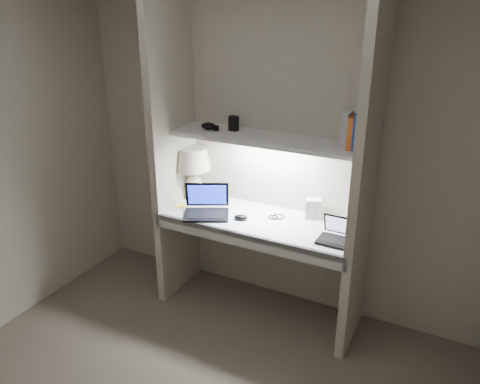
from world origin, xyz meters
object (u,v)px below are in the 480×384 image
Objects in this scene: table_lamp at (193,165)px; book_row at (360,132)px; laptop_main at (207,207)px; laptop_netbook at (338,236)px; speaker at (313,209)px.

book_row is (1.29, -0.02, 0.42)m from table_lamp.
table_lamp is 1.00× the size of laptop_main.
speaker is at bearing 135.93° from laptop_netbook.
laptop_netbook is at bearing -8.68° from table_lamp.
laptop_netbook is 0.38m from speaker.
table_lamp is 1.35m from book_row.
table_lamp is at bearing 162.73° from speaker.
table_lamp is 1.01m from speaker.
laptop_netbook is (1.00, 0.02, -0.01)m from laptop_main.
laptop_netbook is 0.69m from book_row.
laptop_main is at bearing -40.65° from table_lamp.
table_lamp reaches higher than speaker.
table_lamp is at bearing 112.27° from laptop_main.
laptop_main reaches higher than speaker.
laptop_netbook is at bearing -103.71° from book_row.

